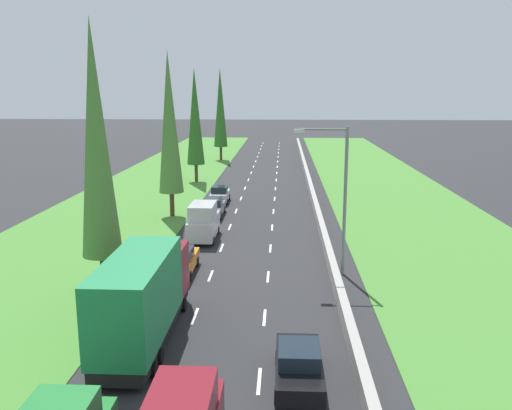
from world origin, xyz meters
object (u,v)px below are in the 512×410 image
object	(u,v)px
green_box_truck_left_lane	(143,295)
orange_sedan_left_lane	(180,261)
grey_sedan_left_lane	(213,207)
black_sedan_right_lane	(299,365)
silver_van_left_lane	(203,222)
poplar_tree_second	(96,141)
poplar_tree_third	(169,123)
street_light_mast	(339,190)
silver_hatchback_left_lane	(220,194)
poplar_tree_fifth	(220,108)
poplar_tree_fourth	(195,117)

from	to	relation	value
green_box_truck_left_lane	orange_sedan_left_lane	xyz separation A→B (m)	(-0.15, 9.13, -1.37)
green_box_truck_left_lane	grey_sedan_left_lane	world-z (taller)	green_box_truck_left_lane
green_box_truck_left_lane	black_sedan_right_lane	distance (m)	7.71
silver_van_left_lane	poplar_tree_second	size ratio (longest dim) A/B	0.33
grey_sedan_left_lane	poplar_tree_third	distance (m)	8.33
silver_van_left_lane	black_sedan_right_lane	distance (m)	21.31
green_box_truck_left_lane	black_sedan_right_lane	xyz separation A→B (m)	(6.81, -3.34, -1.37)
poplar_tree_second	poplar_tree_third	distance (m)	18.72
grey_sedan_left_lane	street_light_mast	xyz separation A→B (m)	(9.58, -15.06, 4.42)
green_box_truck_left_lane	grey_sedan_left_lane	xyz separation A→B (m)	(-0.07, 24.65, -1.37)
silver_hatchback_left_lane	poplar_tree_second	bearing A→B (deg)	-98.18
grey_sedan_left_lane	poplar_tree_fifth	bearing A→B (deg)	95.51
green_box_truck_left_lane	street_light_mast	distance (m)	13.84
poplar_tree_fourth	poplar_tree_fifth	distance (m)	21.14
poplar_tree_second	orange_sedan_left_lane	bearing A→B (deg)	42.89
grey_sedan_left_lane	street_light_mast	size ratio (longest dim) A/B	0.50
poplar_tree_second	grey_sedan_left_lane	bearing A→B (deg)	79.00
grey_sedan_left_lane	black_sedan_right_lane	size ratio (longest dim) A/B	1.00
orange_sedan_left_lane	poplar_tree_fifth	size ratio (longest dim) A/B	0.31
black_sedan_right_lane	poplar_tree_second	distance (m)	15.91
poplar_tree_second	poplar_tree_fifth	xyz separation A→B (m)	(-0.15, 58.34, -0.12)
green_box_truck_left_lane	poplar_tree_fourth	size ratio (longest dim) A/B	0.69
poplar_tree_second	street_light_mast	world-z (taller)	poplar_tree_second
poplar_tree_second	poplar_tree_third	world-z (taller)	poplar_tree_second
silver_hatchback_left_lane	street_light_mast	bearing A→B (deg)	-65.29
poplar_tree_fifth	grey_sedan_left_lane	bearing A→B (deg)	-84.49
black_sedan_right_lane	poplar_tree_fourth	bearing A→B (deg)	103.73
orange_sedan_left_lane	poplar_tree_second	distance (m)	9.08
silver_van_left_lane	poplar_tree_third	world-z (taller)	poplar_tree_third
poplar_tree_third	grey_sedan_left_lane	bearing A→B (deg)	2.08
poplar_tree_fifth	black_sedan_right_lane	bearing A→B (deg)	-81.00
poplar_tree_second	poplar_tree_third	bearing A→B (deg)	90.05
orange_sedan_left_lane	black_sedan_right_lane	bearing A→B (deg)	-60.86
orange_sedan_left_lane	silver_van_left_lane	distance (m)	7.80
poplar_tree_fourth	poplar_tree_fifth	world-z (taller)	poplar_tree_fifth
green_box_truck_left_lane	orange_sedan_left_lane	distance (m)	9.23
green_box_truck_left_lane	silver_van_left_lane	bearing A→B (deg)	89.37
silver_hatchback_left_lane	black_sedan_right_lane	bearing A→B (deg)	-78.39
orange_sedan_left_lane	street_light_mast	size ratio (longest dim) A/B	0.50
green_box_truck_left_lane	silver_hatchback_left_lane	distance (m)	30.64
orange_sedan_left_lane	poplar_tree_fifth	bearing A→B (deg)	93.88
poplar_tree_fifth	silver_van_left_lane	bearing A→B (deg)	-85.08
black_sedan_right_lane	silver_hatchback_left_lane	distance (m)	34.66
poplar_tree_second	poplar_tree_fifth	world-z (taller)	poplar_tree_second
green_box_truck_left_lane	silver_hatchback_left_lane	bearing A→B (deg)	90.31
green_box_truck_left_lane	poplar_tree_second	world-z (taller)	poplar_tree_second
street_light_mast	poplar_tree_fourth	bearing A→B (deg)	112.76
poplar_tree_second	poplar_tree_fifth	bearing A→B (deg)	90.15
poplar_tree_fifth	street_light_mast	world-z (taller)	poplar_tree_fifth
orange_sedan_left_lane	silver_van_left_lane	bearing A→B (deg)	87.55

